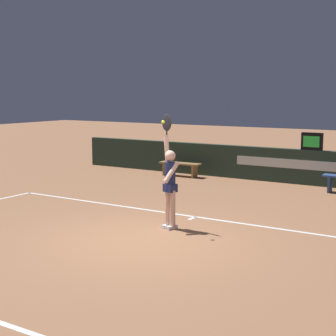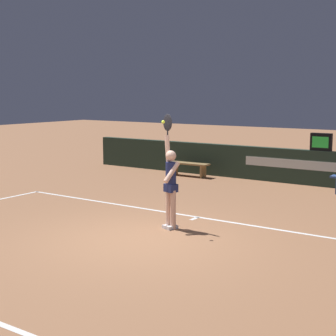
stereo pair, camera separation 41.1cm
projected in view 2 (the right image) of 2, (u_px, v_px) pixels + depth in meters
name	position (u px, v px, depth m)	size (l,w,h in m)	color
ground_plane	(142.00, 239.00, 9.71)	(60.00, 60.00, 0.00)	#976544
court_lines	(112.00, 250.00, 8.99)	(10.47, 5.96, 0.00)	white
back_wall	(288.00, 166.00, 15.58)	(14.58, 0.22, 1.04)	#223529
speed_display	(321.00, 142.00, 14.93)	(0.61, 0.16, 0.51)	black
tennis_player	(171.00, 182.00, 10.30)	(0.43, 0.42, 2.31)	beige
tennis_ball	(163.00, 122.00, 9.85)	(0.07, 0.07, 0.07)	#CBE12F
courtside_bench_near	(189.00, 166.00, 16.82)	(1.42, 0.39, 0.45)	olive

